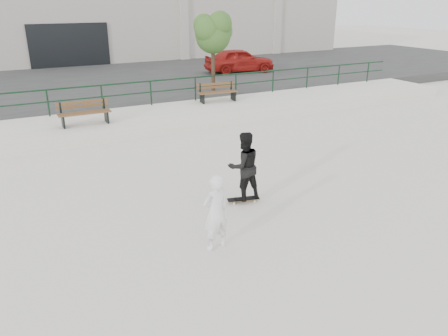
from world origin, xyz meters
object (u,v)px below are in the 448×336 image
bench_right (217,92)px  seated_skater (216,213)px  tree (213,31)px  red_car (239,60)px  standing_skater (244,166)px  bench_left (84,113)px  skateboard (243,199)px

bench_right → seated_skater: size_ratio=1.13×
tree → red_car: size_ratio=0.88×
standing_skater → bench_right: bearing=-110.9°
red_car → standing_skater: size_ratio=2.47×
red_car → standing_skater: 17.08m
standing_skater → seated_skater: bearing=47.6°
bench_right → red_car: red_car is taller
bench_right → tree: (0.95, 2.28, 2.34)m
bench_left → red_car: red_car is taller
bench_left → seated_skater: size_ratio=1.14×
standing_skater → skateboard: bearing=91.8°
bench_right → seated_skater: bearing=-111.5°
bench_left → red_car: (10.60, 7.79, 0.30)m
bench_right → standing_skater: 9.00m
tree → bench_left: bearing=-152.9°
bench_left → tree: 7.92m
skateboard → standing_skater: bearing=103.9°
bench_left → red_car: 13.16m
red_car → seated_skater: size_ratio=2.66×
skateboard → standing_skater: (0.00, 0.00, 0.86)m
skateboard → tree: bearing=81.3°
skateboard → bench_left: bearing=122.0°
bench_left → seated_skater: 8.76m
bench_left → bench_right: bearing=11.7°
bench_right → standing_skater: size_ratio=1.05×
bench_right → standing_skater: (-3.46, -8.31, 0.04)m
tree → skateboard: size_ratio=4.52×
bench_left → standing_skater: standing_skater is taller
standing_skater → red_car: bearing=-117.2°
bench_right → bench_left: bearing=-163.3°
tree → seated_skater: (-5.94, -12.16, -2.45)m
tree → seated_skater: bearing=-116.0°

